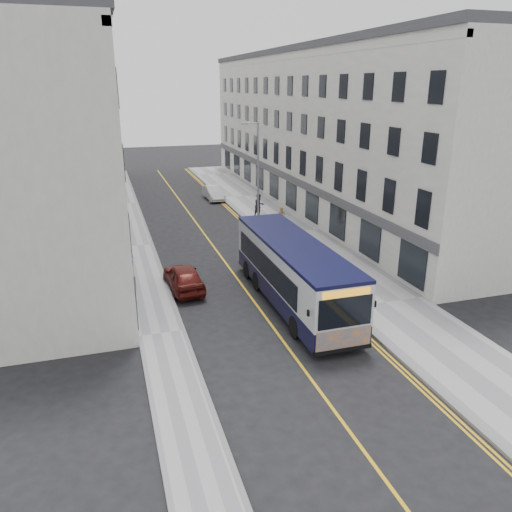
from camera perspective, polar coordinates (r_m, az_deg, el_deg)
ground at (r=24.75m, az=0.48°, el=-6.18°), size 140.00×140.00×0.00m
pavement_east at (r=37.29m, az=4.08°, el=2.69°), size 4.50×64.00×0.12m
pavement_west at (r=34.99m, az=-13.39°, el=1.09°), size 2.00×64.00×0.12m
kerb_east at (r=36.56m, az=0.79°, el=2.41°), size 0.18×64.00×0.13m
kerb_west at (r=35.05m, az=-11.77°, el=1.25°), size 0.18×64.00×0.13m
road_centre_line at (r=35.61m, az=-5.36°, el=1.76°), size 0.12×64.00×0.01m
road_dbl_yellow_inner at (r=36.45m, az=0.11°, el=2.26°), size 0.10×64.00×0.01m
road_dbl_yellow_outer at (r=36.51m, az=0.41°, el=2.28°), size 0.10×64.00×0.01m
terrace_east at (r=46.28m, az=6.42°, el=13.95°), size 6.00×46.00×13.00m
terrace_west at (r=42.58m, az=-20.52°, el=12.45°), size 6.00×46.00×13.00m
streetlamp at (r=37.50m, az=0.12°, el=9.61°), size 1.32×0.18×8.00m
city_bus at (r=24.78m, az=4.27°, el=-1.69°), size 2.63×11.26×3.27m
bicycle at (r=24.93m, az=11.18°, el=-4.73°), size 2.13×1.31×1.06m
pedestrian_near at (r=38.23m, az=2.94°, el=4.43°), size 0.58×0.39×1.56m
pedestrian_far at (r=41.12m, az=0.37°, el=5.78°), size 1.12×0.99×1.95m
car_white at (r=48.35m, az=-4.86°, el=7.21°), size 1.46×4.02×1.32m
car_maroon at (r=27.15m, az=-8.28°, el=-2.40°), size 1.94×4.26×1.42m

